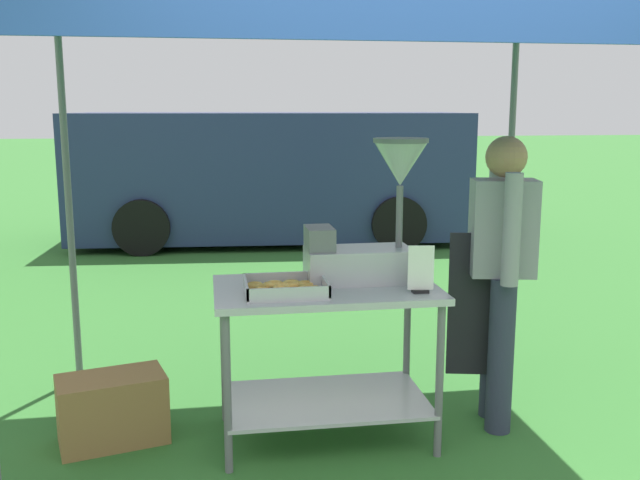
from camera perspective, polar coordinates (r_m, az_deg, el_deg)
The scene contains 9 objects.
ground_plane at distance 8.52m, azimuth -3.08°, elevation -1.37°, with size 70.00×70.00×0.00m, color #33702D.
stall_canopy at distance 3.72m, azimuth 0.25°, elevation 17.30°, with size 3.12×2.06×2.28m.
donut_cart at distance 3.78m, azimuth 0.48°, elevation -7.21°, with size 1.16×0.70×0.84m.
donut_tray at distance 3.57m, azimuth -2.88°, elevation -3.89°, with size 0.41×0.34×0.07m.
donut_fryer at distance 3.78m, azimuth 4.13°, elevation 1.24°, with size 0.64×0.29×0.76m.
menu_sign at distance 3.60m, azimuth 8.06°, elevation -2.61°, with size 0.13×0.05×0.24m.
vendor at distance 4.00m, azimuth 14.19°, elevation -2.10°, with size 0.47×0.54×1.61m.
supply_crate at distance 4.03m, azimuth -16.27°, elevation -12.85°, with size 0.61×0.44×0.37m.
van_navy at distance 9.59m, azimuth -4.08°, elevation 5.26°, with size 5.17×2.37×1.69m.
Camera 1 is at (-0.85, -2.29, 1.76)m, focal length 40.02 mm.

